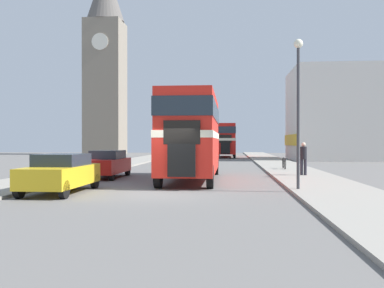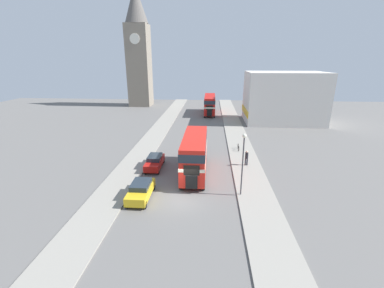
{
  "view_description": "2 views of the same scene",
  "coord_description": "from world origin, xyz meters",
  "px_view_note": "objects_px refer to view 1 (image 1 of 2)",
  "views": [
    {
      "loc": [
        2.67,
        -15.86,
        1.97
      ],
      "look_at": [
        0.74,
        5.86,
        1.85
      ],
      "focal_mm": 40.0,
      "sensor_mm": 36.0,
      "label": 1
    },
    {
      "loc": [
        2.35,
        -20.34,
        12.07
      ],
      "look_at": [
        0.0,
        12.02,
        1.33
      ],
      "focal_mm": 24.0,
      "sensor_mm": 36.0,
      "label": 2
    }
  ],
  "objects_px": {
    "double_decker_bus": "(192,131)",
    "church_tower": "(105,57)",
    "car_parked_mid": "(107,164)",
    "car_parked_near": "(61,173)",
    "bicycle_on_pavement": "(284,163)",
    "pedestrian_walking": "(303,157)",
    "street_lamp": "(298,91)",
    "bus_distant": "(226,138)"
  },
  "relations": [
    {
      "from": "double_decker_bus",
      "to": "church_tower",
      "type": "xyz_separation_m",
      "value": [
        -17.32,
        43.16,
        12.6
      ]
    },
    {
      "from": "car_parked_mid",
      "to": "bicycle_on_pavement",
      "type": "relative_size",
      "value": 2.41
    },
    {
      "from": "car_parked_mid",
      "to": "street_lamp",
      "type": "bearing_deg",
      "value": -31.66
    },
    {
      "from": "car_parked_near",
      "to": "car_parked_mid",
      "type": "relative_size",
      "value": 1.0
    },
    {
      "from": "car_parked_near",
      "to": "bicycle_on_pavement",
      "type": "height_order",
      "value": "car_parked_near"
    },
    {
      "from": "double_decker_bus",
      "to": "car_parked_mid",
      "type": "bearing_deg",
      "value": 167.52
    },
    {
      "from": "pedestrian_walking",
      "to": "car_parked_mid",
      "type": "bearing_deg",
      "value": -173.08
    },
    {
      "from": "double_decker_bus",
      "to": "bus_distant",
      "type": "relative_size",
      "value": 0.9
    },
    {
      "from": "car_parked_mid",
      "to": "church_tower",
      "type": "relative_size",
      "value": 0.14
    },
    {
      "from": "bus_distant",
      "to": "street_lamp",
      "type": "relative_size",
      "value": 1.8
    },
    {
      "from": "bus_distant",
      "to": "car_parked_mid",
      "type": "xyz_separation_m",
      "value": [
        -6.14,
        -32.02,
        -1.69
      ]
    },
    {
      "from": "bus_distant",
      "to": "pedestrian_walking",
      "type": "distance_m",
      "value": 31.08
    },
    {
      "from": "bus_distant",
      "to": "street_lamp",
      "type": "height_order",
      "value": "street_lamp"
    },
    {
      "from": "car_parked_mid",
      "to": "pedestrian_walking",
      "type": "relative_size",
      "value": 2.34
    },
    {
      "from": "bus_distant",
      "to": "pedestrian_walking",
      "type": "bearing_deg",
      "value": -81.56
    },
    {
      "from": "bus_distant",
      "to": "church_tower",
      "type": "xyz_separation_m",
      "value": [
        -18.74,
        10.1,
        12.65
      ]
    },
    {
      "from": "double_decker_bus",
      "to": "car_parked_mid",
      "type": "height_order",
      "value": "double_decker_bus"
    },
    {
      "from": "double_decker_bus",
      "to": "bicycle_on_pavement",
      "type": "height_order",
      "value": "double_decker_bus"
    },
    {
      "from": "pedestrian_walking",
      "to": "car_parked_near",
      "type": "bearing_deg",
      "value": -142.35
    },
    {
      "from": "pedestrian_walking",
      "to": "street_lamp",
      "type": "bearing_deg",
      "value": -101.18
    },
    {
      "from": "car_parked_near",
      "to": "car_parked_mid",
      "type": "distance_m",
      "value": 6.83
    },
    {
      "from": "car_parked_near",
      "to": "pedestrian_walking",
      "type": "distance_m",
      "value": 13.3
    },
    {
      "from": "double_decker_bus",
      "to": "street_lamp",
      "type": "xyz_separation_m",
      "value": [
        4.59,
        -4.7,
        1.44
      ]
    },
    {
      "from": "church_tower",
      "to": "bicycle_on_pavement",
      "type": "bearing_deg",
      "value": -57.03
    },
    {
      "from": "car_parked_mid",
      "to": "bus_distant",
      "type": "bearing_deg",
      "value": 79.14
    },
    {
      "from": "car_parked_mid",
      "to": "church_tower",
      "type": "bearing_deg",
      "value": 106.65
    },
    {
      "from": "bus_distant",
      "to": "church_tower",
      "type": "height_order",
      "value": "church_tower"
    },
    {
      "from": "car_parked_near",
      "to": "pedestrian_walking",
      "type": "height_order",
      "value": "pedestrian_walking"
    },
    {
      "from": "double_decker_bus",
      "to": "car_parked_mid",
      "type": "xyz_separation_m",
      "value": [
        -4.72,
        1.05,
        -1.74
      ]
    },
    {
      "from": "car_parked_mid",
      "to": "pedestrian_walking",
      "type": "bearing_deg",
      "value": 6.92
    },
    {
      "from": "street_lamp",
      "to": "double_decker_bus",
      "type": "bearing_deg",
      "value": 134.33
    },
    {
      "from": "bicycle_on_pavement",
      "to": "street_lamp",
      "type": "relative_size",
      "value": 0.3
    },
    {
      "from": "pedestrian_walking",
      "to": "bicycle_on_pavement",
      "type": "distance_m",
      "value": 5.52
    },
    {
      "from": "car_parked_mid",
      "to": "pedestrian_walking",
      "type": "xyz_separation_m",
      "value": [
        10.7,
        1.3,
        0.37
      ]
    },
    {
      "from": "double_decker_bus",
      "to": "pedestrian_walking",
      "type": "bearing_deg",
      "value": 21.4
    },
    {
      "from": "pedestrian_walking",
      "to": "street_lamp",
      "type": "height_order",
      "value": "street_lamp"
    },
    {
      "from": "bus_distant",
      "to": "bicycle_on_pavement",
      "type": "height_order",
      "value": "bus_distant"
    },
    {
      "from": "car_parked_mid",
      "to": "church_tower",
      "type": "height_order",
      "value": "church_tower"
    },
    {
      "from": "car_parked_mid",
      "to": "bicycle_on_pavement",
      "type": "distance_m",
      "value": 12.35
    },
    {
      "from": "church_tower",
      "to": "street_lamp",
      "type": "bearing_deg",
      "value": -65.4
    },
    {
      "from": "pedestrian_walking",
      "to": "church_tower",
      "type": "xyz_separation_m",
      "value": [
        -23.3,
        40.82,
        13.96
      ]
    },
    {
      "from": "car_parked_near",
      "to": "street_lamp",
      "type": "bearing_deg",
      "value": 6.76
    }
  ]
}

